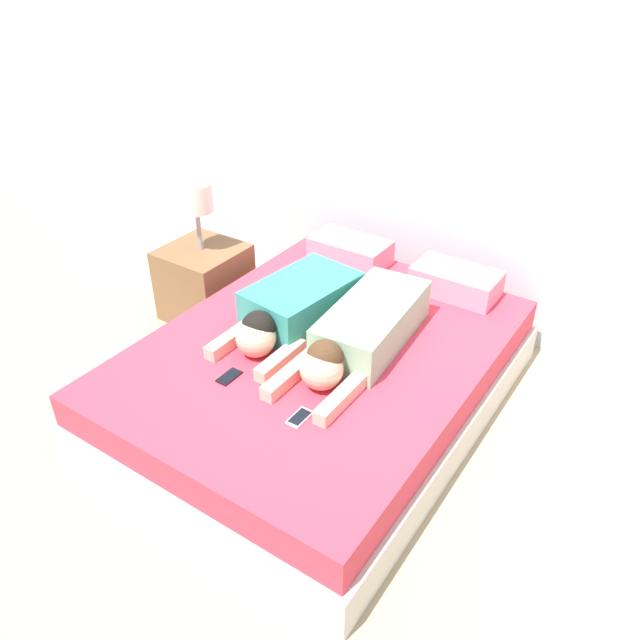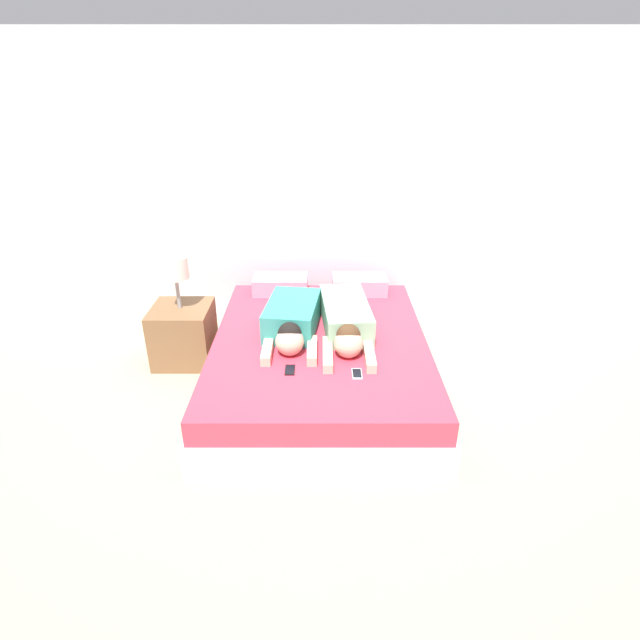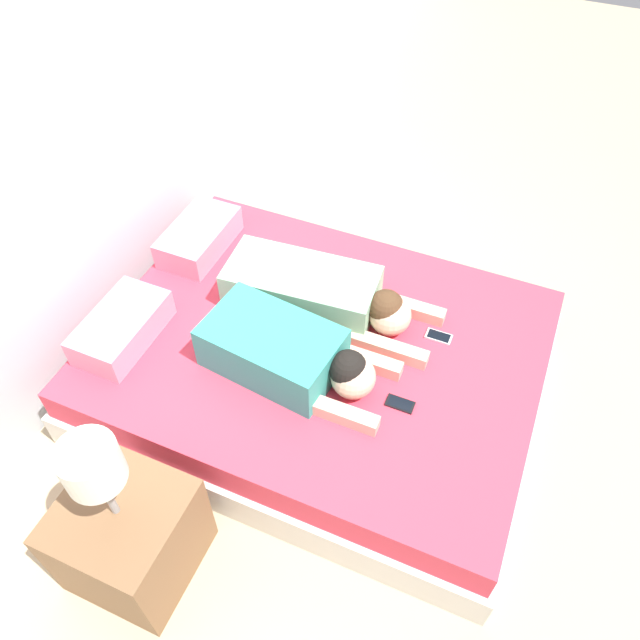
{
  "view_description": "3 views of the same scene",
  "coord_description": "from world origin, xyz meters",
  "px_view_note": "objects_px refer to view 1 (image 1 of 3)",
  "views": [
    {
      "loc": [
        1.51,
        -2.24,
        2.28
      ],
      "look_at": [
        0.0,
        0.0,
        0.55
      ],
      "focal_mm": 35.0,
      "sensor_mm": 36.0,
      "label": 1
    },
    {
      "loc": [
        0.0,
        -3.41,
        2.23
      ],
      "look_at": [
        0.0,
        0.0,
        0.55
      ],
      "focal_mm": 28.0,
      "sensor_mm": 36.0,
      "label": 2
    },
    {
      "loc": [
        -1.83,
        -0.79,
        2.77
      ],
      "look_at": [
        0.0,
        0.0,
        0.55
      ],
      "focal_mm": 35.0,
      "sensor_mm": 36.0,
      "label": 3
    }
  ],
  "objects_px": {
    "cell_phone_left": "(229,377)",
    "bed": "(320,375)",
    "person_right": "(361,333)",
    "nightstand": "(204,277)",
    "pillow_head_right": "(456,281)",
    "pillow_head_left": "(350,251)",
    "cell_phone_right": "(300,418)",
    "person_left": "(292,309)"
  },
  "relations": [
    {
      "from": "cell_phone_right",
      "to": "person_left",
      "type": "bearing_deg",
      "value": 128.72
    },
    {
      "from": "bed",
      "to": "pillow_head_right",
      "type": "distance_m",
      "value": 1.01
    },
    {
      "from": "person_right",
      "to": "bed",
      "type": "bearing_deg",
      "value": -160.54
    },
    {
      "from": "cell_phone_right",
      "to": "bed",
      "type": "bearing_deg",
      "value": 115.16
    },
    {
      "from": "pillow_head_left",
      "to": "person_right",
      "type": "distance_m",
      "value": 1.0
    },
    {
      "from": "bed",
      "to": "person_left",
      "type": "distance_m",
      "value": 0.39
    },
    {
      "from": "cell_phone_left",
      "to": "person_left",
      "type": "bearing_deg",
      "value": 91.23
    },
    {
      "from": "person_left",
      "to": "cell_phone_right",
      "type": "relative_size",
      "value": 7.13
    },
    {
      "from": "person_left",
      "to": "bed",
      "type": "bearing_deg",
      "value": -13.29
    },
    {
      "from": "person_right",
      "to": "nightstand",
      "type": "relative_size",
      "value": 1.19
    },
    {
      "from": "person_left",
      "to": "nightstand",
      "type": "height_order",
      "value": "nightstand"
    },
    {
      "from": "person_right",
      "to": "cell_phone_left",
      "type": "height_order",
      "value": "person_right"
    },
    {
      "from": "cell_phone_left",
      "to": "bed",
      "type": "bearing_deg",
      "value": 66.84
    },
    {
      "from": "bed",
      "to": "cell_phone_left",
      "type": "xyz_separation_m",
      "value": [
        -0.21,
        -0.49,
        0.21
      ]
    },
    {
      "from": "person_left",
      "to": "cell_phone_left",
      "type": "height_order",
      "value": "person_left"
    },
    {
      "from": "person_left",
      "to": "cell_phone_right",
      "type": "height_order",
      "value": "person_left"
    },
    {
      "from": "person_right",
      "to": "pillow_head_right",
      "type": "bearing_deg",
      "value": 78.71
    },
    {
      "from": "bed",
      "to": "pillow_head_right",
      "type": "relative_size",
      "value": 4.38
    },
    {
      "from": "cell_phone_left",
      "to": "cell_phone_right",
      "type": "xyz_separation_m",
      "value": [
        0.46,
        -0.05,
        0.0
      ]
    },
    {
      "from": "bed",
      "to": "nightstand",
      "type": "xyz_separation_m",
      "value": [
        -1.17,
        0.35,
        0.09
      ]
    },
    {
      "from": "person_right",
      "to": "nightstand",
      "type": "distance_m",
      "value": 1.42
    },
    {
      "from": "pillow_head_right",
      "to": "person_right",
      "type": "relative_size",
      "value": 0.45
    },
    {
      "from": "pillow_head_right",
      "to": "pillow_head_left",
      "type": "bearing_deg",
      "value": 180.0
    },
    {
      "from": "pillow_head_right",
      "to": "nightstand",
      "type": "distance_m",
      "value": 1.64
    },
    {
      "from": "pillow_head_right",
      "to": "nightstand",
      "type": "xyz_separation_m",
      "value": [
        -1.53,
        -0.54,
        -0.19
      ]
    },
    {
      "from": "pillow_head_left",
      "to": "cell_phone_right",
      "type": "relative_size",
      "value": 3.88
    },
    {
      "from": "nightstand",
      "to": "person_right",
      "type": "bearing_deg",
      "value": -11.64
    },
    {
      "from": "pillow_head_left",
      "to": "cell_phone_left",
      "type": "height_order",
      "value": "pillow_head_left"
    },
    {
      "from": "person_left",
      "to": "cell_phone_right",
      "type": "distance_m",
      "value": 0.76
    },
    {
      "from": "bed",
      "to": "person_right",
      "type": "bearing_deg",
      "value": 19.46
    },
    {
      "from": "pillow_head_right",
      "to": "nightstand",
      "type": "relative_size",
      "value": 0.53
    },
    {
      "from": "pillow_head_left",
      "to": "nightstand",
      "type": "relative_size",
      "value": 0.53
    },
    {
      "from": "bed",
      "to": "pillow_head_right",
      "type": "bearing_deg",
      "value": 67.69
    },
    {
      "from": "bed",
      "to": "nightstand",
      "type": "distance_m",
      "value": 1.22
    },
    {
      "from": "pillow_head_left",
      "to": "person_right",
      "type": "height_order",
      "value": "person_right"
    },
    {
      "from": "person_right",
      "to": "person_left",
      "type": "bearing_deg",
      "value": -177.28
    },
    {
      "from": "pillow_head_left",
      "to": "person_left",
      "type": "xyz_separation_m",
      "value": [
        0.15,
        -0.84,
        0.04
      ]
    },
    {
      "from": "person_left",
      "to": "nightstand",
      "type": "xyz_separation_m",
      "value": [
        -0.95,
        0.3,
        -0.23
      ]
    },
    {
      "from": "pillow_head_left",
      "to": "pillow_head_right",
      "type": "distance_m",
      "value": 0.74
    },
    {
      "from": "bed",
      "to": "nightstand",
      "type": "relative_size",
      "value": 2.34
    },
    {
      "from": "person_right",
      "to": "nightstand",
      "type": "xyz_separation_m",
      "value": [
        -1.37,
        0.28,
        -0.22
      ]
    },
    {
      "from": "bed",
      "to": "person_right",
      "type": "height_order",
      "value": "person_right"
    }
  ]
}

